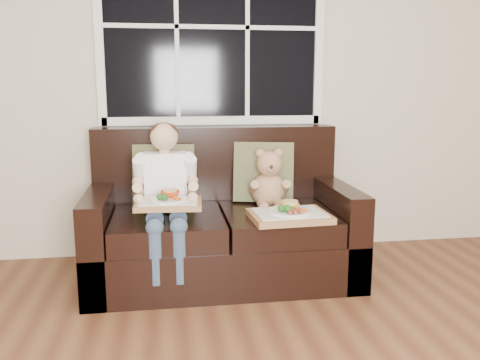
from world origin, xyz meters
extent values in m
cube|color=beige|center=(0.00, 2.50, 1.35)|extent=(4.50, 0.02, 2.70)
cube|color=black|center=(-0.26, 2.48, 1.65)|extent=(1.50, 0.02, 1.25)
cube|color=white|center=(-0.26, 2.47, 0.99)|extent=(1.58, 0.04, 0.06)
cube|color=white|center=(-1.04, 2.47, 1.65)|extent=(0.06, 0.04, 1.37)
cube|color=white|center=(0.52, 2.47, 1.65)|extent=(0.06, 0.04, 1.37)
cube|color=white|center=(-0.26, 2.47, 1.65)|extent=(1.50, 0.03, 0.03)
cube|color=black|center=(-0.26, 1.95, 0.15)|extent=(1.70, 0.90, 0.30)
cube|color=black|center=(-1.04, 1.95, 0.30)|extent=(0.15, 0.90, 0.60)
cube|color=black|center=(0.51, 1.95, 0.30)|extent=(0.15, 0.90, 0.60)
cube|color=black|center=(-0.26, 2.33, 0.63)|extent=(1.70, 0.18, 0.66)
cube|color=black|center=(-0.61, 1.87, 0.38)|extent=(0.68, 0.72, 0.15)
cube|color=black|center=(0.09, 1.87, 0.38)|extent=(0.68, 0.72, 0.15)
cube|color=brown|center=(-0.63, 2.17, 0.65)|extent=(0.42, 0.21, 0.42)
cube|color=brown|center=(0.06, 2.17, 0.65)|extent=(0.44, 0.28, 0.42)
cube|color=white|center=(-0.62, 2.00, 0.64)|extent=(0.27, 0.16, 0.37)
sphere|color=tan|center=(-0.62, 1.99, 0.93)|extent=(0.17, 0.17, 0.17)
ellipsoid|color=#3D2213|center=(-0.62, 2.00, 0.96)|extent=(0.17, 0.17, 0.12)
cylinder|color=#35455C|center=(-0.68, 1.80, 0.50)|extent=(0.10, 0.33, 0.10)
cylinder|color=#35455C|center=(-0.55, 1.80, 0.50)|extent=(0.10, 0.33, 0.10)
cylinder|color=#35455C|center=(-0.68, 1.54, 0.30)|extent=(0.09, 0.09, 0.31)
cylinder|color=#35455C|center=(-0.55, 1.54, 0.30)|extent=(0.09, 0.09, 0.31)
cylinder|color=tan|center=(-0.78, 1.88, 0.69)|extent=(0.07, 0.33, 0.26)
cylinder|color=tan|center=(-0.46, 1.88, 0.69)|extent=(0.07, 0.33, 0.26)
ellipsoid|color=tan|center=(0.07, 2.04, 0.55)|extent=(0.24, 0.21, 0.24)
sphere|color=tan|center=(0.07, 2.03, 0.74)|extent=(0.18, 0.18, 0.17)
sphere|color=tan|center=(0.00, 2.03, 0.81)|extent=(0.06, 0.06, 0.06)
sphere|color=tan|center=(0.13, 2.03, 0.81)|extent=(0.06, 0.06, 0.06)
sphere|color=tan|center=(0.07, 1.96, 0.72)|extent=(0.07, 0.07, 0.07)
sphere|color=black|center=(0.07, 1.93, 0.73)|extent=(0.03, 0.03, 0.03)
cylinder|color=tan|center=(0.01, 1.91, 0.48)|extent=(0.07, 0.14, 0.07)
cylinder|color=tan|center=(0.12, 1.91, 0.48)|extent=(0.07, 0.14, 0.07)
cube|color=#966043|center=(-0.60, 1.72, 0.56)|extent=(0.41, 0.32, 0.03)
cube|color=beige|center=(-0.60, 1.72, 0.58)|extent=(0.36, 0.27, 0.01)
cylinder|color=silver|center=(-0.60, 1.71, 0.59)|extent=(0.22, 0.22, 0.01)
imported|color=red|center=(-0.59, 1.75, 0.61)|extent=(0.12, 0.12, 0.04)
cylinder|color=tan|center=(-0.59, 1.75, 0.62)|extent=(0.08, 0.08, 0.02)
ellipsoid|color=#21611E|center=(-0.65, 1.68, 0.61)|extent=(0.04, 0.04, 0.04)
ellipsoid|color=#21611E|center=(-0.62, 1.66, 0.61)|extent=(0.04, 0.04, 0.04)
cylinder|color=#D95818|center=(-0.56, 1.67, 0.60)|extent=(0.04, 0.06, 0.01)
cube|color=#966043|center=(0.12, 1.67, 0.47)|extent=(0.49, 0.38, 0.04)
cube|color=beige|center=(0.12, 1.67, 0.49)|extent=(0.43, 0.32, 0.01)
cylinder|color=silver|center=(0.12, 1.66, 0.50)|extent=(0.27, 0.27, 0.02)
imported|color=yellow|center=(0.13, 1.71, 0.53)|extent=(0.12, 0.12, 0.03)
cylinder|color=tan|center=(0.13, 1.71, 0.54)|extent=(0.10, 0.10, 0.02)
ellipsoid|color=#21611E|center=(0.06, 1.62, 0.53)|extent=(0.05, 0.05, 0.04)
ellipsoid|color=#21611E|center=(0.09, 1.60, 0.53)|extent=(0.05, 0.05, 0.04)
cylinder|color=#D95818|center=(0.17, 1.61, 0.52)|extent=(0.05, 0.07, 0.02)
cylinder|color=#974B31|center=(0.12, 1.59, 0.52)|extent=(0.03, 0.10, 0.02)
camera|label=1|loc=(-0.62, -1.22, 1.26)|focal=38.00mm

